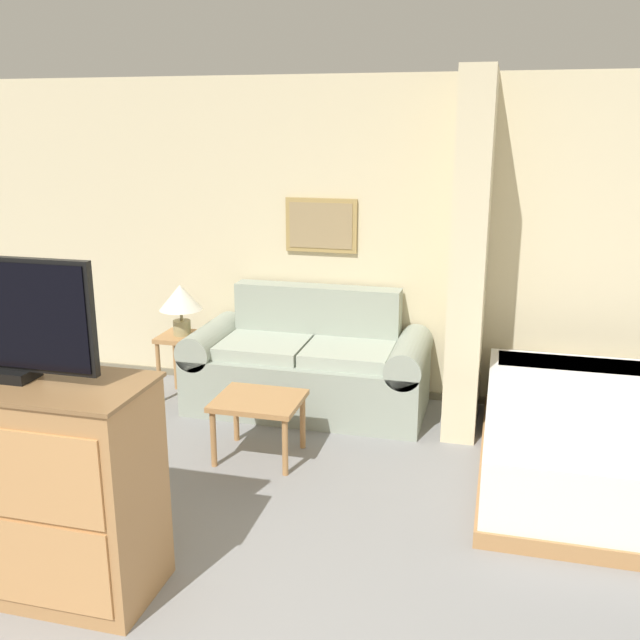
% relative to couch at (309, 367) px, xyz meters
% --- Properties ---
extents(wall_back, '(7.14, 0.16, 2.60)m').
position_rel_couch_xyz_m(wall_back, '(0.43, 0.48, 0.95)').
color(wall_back, beige).
rests_on(wall_back, ground_plane).
extents(wall_partition_pillar, '(0.24, 0.83, 2.60)m').
position_rel_couch_xyz_m(wall_partition_pillar, '(1.22, 0.01, 0.96)').
color(wall_partition_pillar, beige).
rests_on(wall_partition_pillar, ground_plane).
extents(couch, '(1.90, 0.84, 0.95)m').
position_rel_couch_xyz_m(couch, '(0.00, 0.00, 0.00)').
color(couch, '#99A393').
rests_on(couch, ground_plane).
extents(coffee_table, '(0.58, 0.50, 0.43)m').
position_rel_couch_xyz_m(coffee_table, '(-0.09, -0.95, 0.03)').
color(coffee_table, '#B27F4C').
rests_on(coffee_table, ground_plane).
extents(side_table, '(0.37, 0.37, 0.55)m').
position_rel_couch_xyz_m(side_table, '(-1.06, -0.05, 0.09)').
color(side_table, '#B27F4C').
rests_on(side_table, ground_plane).
extents(table_lamp, '(0.35, 0.35, 0.42)m').
position_rel_couch_xyz_m(table_lamp, '(-1.06, -0.05, 0.50)').
color(table_lamp, tan).
rests_on(table_lamp, side_table).
extents(tv_dresser, '(1.32, 0.54, 1.09)m').
position_rel_couch_xyz_m(tv_dresser, '(-0.74, -2.56, 0.20)').
color(tv_dresser, '#B27F4C').
rests_on(tv_dresser, ground_plane).
extents(tv, '(0.93, 0.16, 0.58)m').
position_rel_couch_xyz_m(tv, '(-0.74, -2.56, 1.03)').
color(tv, black).
rests_on(tv, tv_dresser).
extents(bed, '(1.76, 2.08, 0.50)m').
position_rel_couch_xyz_m(bed, '(2.27, -0.65, -0.09)').
color(bed, '#B27F4C').
rests_on(bed, ground_plane).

